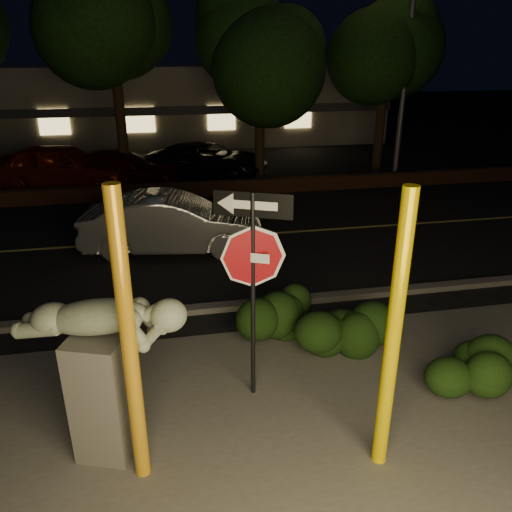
{
  "coord_description": "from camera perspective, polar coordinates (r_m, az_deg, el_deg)",
  "views": [
    {
      "loc": [
        -1.31,
        -5.72,
        4.7
      ],
      "look_at": [
        0.16,
        1.68,
        1.6
      ],
      "focal_mm": 35.0,
      "sensor_mm": 36.0,
      "label": 1
    }
  ],
  "objects": [
    {
      "name": "brick_wall",
      "position": [
        17.64,
        -6.64,
        7.59
      ],
      "size": [
        40.0,
        0.35,
        0.5
      ],
      "primitive_type": "cube",
      "color": "#4D2918",
      "rests_on": "ground"
    },
    {
      "name": "ground",
      "position": [
        16.46,
        -6.2,
        5.63
      ],
      "size": [
        90.0,
        90.0,
        0.0
      ],
      "primitive_type": "plane",
      "color": "black",
      "rests_on": "ground"
    },
    {
      "name": "curb",
      "position": [
        9.88,
        -2.27,
        -5.7
      ],
      "size": [
        80.0,
        0.25,
        0.12
      ],
      "primitive_type": "cube",
      "color": "#4C4944",
      "rests_on": "ground"
    },
    {
      "name": "parked_car_darkred",
      "position": [
        19.38,
        -15.01,
        9.55
      ],
      "size": [
        4.84,
        2.98,
        1.31
      ],
      "primitive_type": "imported",
      "rotation": [
        0.0,
        0.0,
        1.3
      ],
      "color": "#3F0906",
      "rests_on": "ground"
    },
    {
      "name": "sculpture",
      "position": [
        6.24,
        -17.21,
        -11.18
      ],
      "size": [
        2.04,
        1.17,
        2.21
      ],
      "rotation": [
        0.0,
        0.0,
        -0.35
      ],
      "color": "#4C4944",
      "rests_on": "ground"
    },
    {
      "name": "hedge_center",
      "position": [
        8.69,
        0.8,
        -6.48
      ],
      "size": [
        2.12,
        1.36,
        1.02
      ],
      "primitive_type": "ellipsoid",
      "rotation": [
        0.0,
        0.0,
        -0.24
      ],
      "color": "black",
      "rests_on": "ground"
    },
    {
      "name": "road",
      "position": [
        13.62,
        -5.0,
        2.1
      ],
      "size": [
        80.0,
        8.0,
        0.01
      ],
      "primitive_type": "cube",
      "color": "black",
      "rests_on": "ground"
    },
    {
      "name": "tree_far_b",
      "position": [
        19.0,
        -16.42,
        25.63
      ],
      "size": [
        5.2,
        5.2,
        8.41
      ],
      "color": "black",
      "rests_on": "ground"
    },
    {
      "name": "yellow_pole_right",
      "position": [
        5.81,
        15.37,
        -9.15
      ],
      "size": [
        0.17,
        0.17,
        3.49
      ],
      "primitive_type": "cylinder",
      "color": "#F4CF00",
      "rests_on": "ground"
    },
    {
      "name": "tree_far_d",
      "position": [
        20.97,
        14.92,
        23.64
      ],
      "size": [
        4.4,
        4.4,
        7.42
      ],
      "color": "black",
      "rests_on": "ground"
    },
    {
      "name": "hedge_right",
      "position": [
        8.42,
        10.32,
        -7.78
      ],
      "size": [
        1.83,
        1.46,
        1.06
      ],
      "primitive_type": "ellipsoid",
      "rotation": [
        0.0,
        0.0,
        -0.43
      ],
      "color": "black",
      "rests_on": "ground"
    },
    {
      "name": "building",
      "position": [
        30.85,
        -9.13,
        17.07
      ],
      "size": [
        22.0,
        10.2,
        4.0
      ],
      "color": "#746C5C",
      "rests_on": "ground"
    },
    {
      "name": "signpost",
      "position": [
        6.58,
        -0.36,
        -0.18
      ],
      "size": [
        0.96,
        0.46,
        3.07
      ],
      "rotation": [
        0.0,
        0.0,
        -0.43
      ],
      "color": "black",
      "rests_on": "ground"
    },
    {
      "name": "parked_car_red",
      "position": [
        19.43,
        -21.31,
        9.43
      ],
      "size": [
        5.29,
        2.89,
        1.71
      ],
      "primitive_type": "imported",
      "rotation": [
        0.0,
        0.0,
        1.39
      ],
      "color": "maroon",
      "rests_on": "ground"
    },
    {
      "name": "tree_far_c",
      "position": [
        18.93,
        0.47,
        25.26
      ],
      "size": [
        4.8,
        4.8,
        7.84
      ],
      "color": "black",
      "rests_on": "ground"
    },
    {
      "name": "patio",
      "position": [
        6.78,
        3.35,
        -21.47
      ],
      "size": [
        14.0,
        6.0,
        0.02
      ],
      "primitive_type": "cube",
      "color": "#4C4944",
      "rests_on": "ground"
    },
    {
      "name": "streetlight",
      "position": [
        19.79,
        16.64,
        24.19
      ],
      "size": [
        1.39,
        0.57,
        9.45
      ],
      "rotation": [
        0.0,
        0.0,
        -0.24
      ],
      "color": "#525257",
      "rests_on": "ground"
    },
    {
      "name": "hedge_far_right",
      "position": [
        8.07,
        23.66,
        -11.47
      ],
      "size": [
        1.49,
        1.11,
        0.93
      ],
      "primitive_type": "ellipsoid",
      "rotation": [
        0.0,
        0.0,
        0.22
      ],
      "color": "black",
      "rests_on": "ground"
    },
    {
      "name": "yellow_pole_left",
      "position": [
        5.58,
        -14.27,
        -9.98
      ],
      "size": [
        0.18,
        0.18,
        3.56
      ],
      "primitive_type": "cylinder",
      "color": "gold",
      "rests_on": "ground"
    },
    {
      "name": "parking_lot",
      "position": [
        23.24,
        -7.87,
        10.5
      ],
      "size": [
        40.0,
        12.0,
        0.01
      ],
      "primitive_type": "cube",
      "color": "black",
      "rests_on": "ground"
    },
    {
      "name": "lane_marking",
      "position": [
        13.62,
        -5.0,
        2.15
      ],
      "size": [
        80.0,
        0.12,
        0.0
      ],
      "primitive_type": "cube",
      "color": "#B2A347",
      "rests_on": "road"
    },
    {
      "name": "silver_sedan",
      "position": [
        12.61,
        -9.45,
        3.69
      ],
      "size": [
        4.61,
        2.19,
        1.46
      ],
      "primitive_type": "imported",
      "rotation": [
        0.0,
        0.0,
        1.42
      ],
      "color": "#AAAAAF",
      "rests_on": "ground"
    },
    {
      "name": "parked_car_dark",
      "position": [
        20.42,
        -5.52,
        10.88
      ],
      "size": [
        5.31,
        4.03,
        1.34
      ],
      "primitive_type": "imported",
      "rotation": [
        0.0,
        0.0,
        1.14
      ],
      "color": "black",
      "rests_on": "ground"
    }
  ]
}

